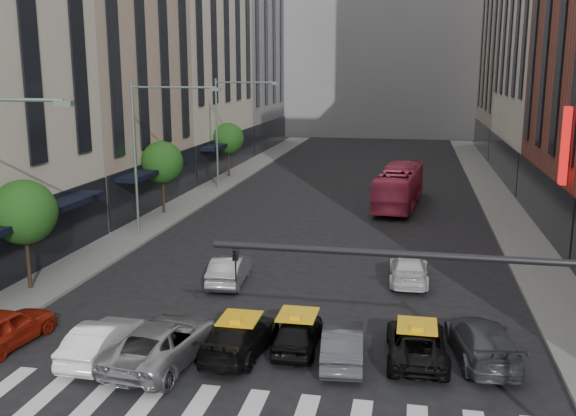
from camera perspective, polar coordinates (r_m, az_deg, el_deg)
The scene contains 24 objects.
sidewalk_left at distance 48.76m, azimuth -8.88°, elevation 0.50°, with size 3.00×96.00×0.15m, color slate.
sidewalk_right at distance 46.35m, azimuth 18.94°, elevation -0.63°, with size 3.00×96.00×0.15m, color slate.
building_left_b at distance 48.21m, azimuth -16.55°, elevation 14.28°, with size 8.00×16.00×24.00m, color tan.
building_left_d at distance 82.99m, azimuth -4.43°, elevation 15.69°, with size 8.00×18.00×30.00m, color gray.
building_right_d at distance 80.87m, azimuth 20.31°, elevation 14.39°, with size 8.00×18.00×28.00m, color tan.
building_far at distance 100.32m, azimuth 8.59°, elevation 16.69°, with size 30.00×10.00×36.00m, color gray.
tree_near at distance 30.60m, azimuth -22.42°, elevation -0.35°, with size 2.88×2.88×4.95m.
tree_mid at distance 44.59m, azimuth -11.13°, elevation 4.00°, with size 2.88×2.88×4.95m.
tree_far at distance 59.59m, azimuth -5.33°, elevation 6.17°, with size 2.88×2.88×4.95m.
streetlamp_mid at distance 38.15m, azimuth -12.21°, elevation 6.03°, with size 5.38×0.25×9.00m.
streetlamp_far at distance 53.17m, azimuth -5.38°, elevation 7.89°, with size 5.38×0.25×9.00m.
traffic_signal at distance 15.08m, azimuth 21.01°, elevation -9.30°, with size 10.10×0.20×6.00m.
liberty_sign at distance 35.88m, azimuth 23.41°, elevation 5.09°, with size 0.30×0.70×4.00m.
car_red at distance 25.58m, azimuth -23.86°, elevation -9.72°, with size 1.68×4.17×1.42m, color #9F1E0E.
car_white_front at distance 23.46m, azimuth -16.16°, elevation -11.23°, with size 1.41×4.03×1.33m, color white.
car_silver at distance 22.68m, azimuth -11.01°, elevation -11.59°, with size 2.45×5.31×1.48m, color gray.
taxi_left at distance 22.97m, azimuth -4.29°, elevation -11.31°, with size 1.82×4.47×1.30m, color black.
taxi_center at distance 23.29m, azimuth 0.86°, elevation -10.97°, with size 1.51×3.74×1.28m, color black.
car_grey_mid at distance 22.43m, azimuth 4.88°, elevation -11.92°, with size 1.37×3.94×1.30m, color #3C3E43.
taxi_right at distance 22.97m, azimuth 11.35°, elevation -11.66°, with size 2.00×4.34×1.21m, color black.
car_grey_curb at distance 23.46m, azimuth 16.88°, elevation -11.21°, with size 1.94×4.76×1.38m, color #3B3D42.
car_row2_left at distance 30.24m, azimuth -5.23°, elevation -5.45°, with size 1.42×4.07×1.34m, color #A4A3A9.
car_row2_right at distance 30.78m, azimuth 10.68°, elevation -5.38°, with size 1.77×4.35×1.26m, color white.
bus at distance 47.56m, azimuth 9.85°, elevation 1.89°, with size 2.47×10.57×2.94m, color #DD4167.
Camera 1 is at (4.98, -14.85, 9.77)m, focal length 40.00 mm.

